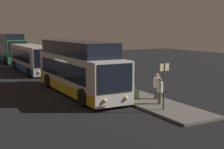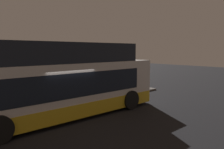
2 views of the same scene
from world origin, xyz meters
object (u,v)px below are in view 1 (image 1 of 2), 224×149
bus_lead (78,70)px  passenger_with_bags (129,85)px  suitcase (136,94)px  trash_bin (123,89)px  bus_second (32,59)px  sign_post (164,81)px  passenger_waiting (160,90)px  bus_third (9,49)px  passenger_boarding (157,85)px

bus_lead → passenger_with_bags: bus_lead is taller
suitcase → trash_bin: (-1.70, 0.02, 0.02)m
bus_second → sign_post: size_ratio=4.04×
bus_second → passenger_waiting: size_ratio=6.74×
bus_third → passenger_with_bags: bus_third is taller
bus_lead → passenger_waiting: 6.69m
suitcase → passenger_waiting: bearing=15.7°
bus_second → passenger_boarding: 18.58m
bus_second → bus_third: bus_third is taller
passenger_boarding → trash_bin: (-2.35, -1.17, -0.57)m
suitcase → sign_post: 3.36m
bus_third → trash_bin: (29.03, 2.34, -1.37)m
passenger_with_bags → passenger_boarding: bearing=104.6°
bus_lead → trash_bin: 3.59m
bus_third → bus_lead: bearing=0.0°
bus_lead → sign_post: (7.23, 2.17, 0.09)m
suitcase → passenger_with_bags: bearing=-147.5°
passenger_waiting → bus_lead: bearing=-141.0°
suitcase → bus_lead: bearing=-150.8°
sign_post → bus_lead: bearing=-163.3°
passenger_with_bags → suitcase: (0.42, 0.27, -0.58)m
passenger_with_bags → passenger_waiting: bearing=69.9°
suitcase → sign_post: size_ratio=0.32×
passenger_waiting → passenger_with_bags: (-2.30, -0.79, 0.03)m
bus_second → bus_third: 13.14m
sign_post → passenger_waiting: bearing=150.9°
bus_lead → suitcase: size_ratio=13.00×
bus_second → passenger_with_bags: bus_second is taller
passenger_with_bags → bus_second: bearing=-122.3°
bus_lead → passenger_boarding: bearing=36.2°
bus_second → passenger_waiting: 19.69m
bus_third → passenger_boarding: bearing=6.4°
bus_lead → suitcase: bearing=29.2°
passenger_waiting → passenger_with_bags: bearing=-147.2°
bus_third → trash_bin: 29.16m
bus_lead → passenger_with_bags: (3.72, 2.05, -0.66)m
suitcase → sign_post: (3.09, -0.14, 1.32)m
bus_second → passenger_with_bags: (17.18, 2.05, -0.40)m
passenger_boarding → trash_bin: 2.69m
bus_lead → suitcase: bus_lead is taller
passenger_boarding → sign_post: sign_post is taller
passenger_waiting → sign_post: size_ratio=0.60×
passenger_waiting → trash_bin: bearing=-158.2°
bus_lead → suitcase: 4.90m
passenger_with_bags → sign_post: 3.59m
passenger_boarding → passenger_with_bags: 1.80m
passenger_waiting → passenger_with_bags: size_ratio=0.98×
bus_third → passenger_waiting: bus_third is taller
trash_bin → sign_post: bearing=-1.9°
bus_second → passenger_boarding: (18.25, 3.51, -0.39)m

